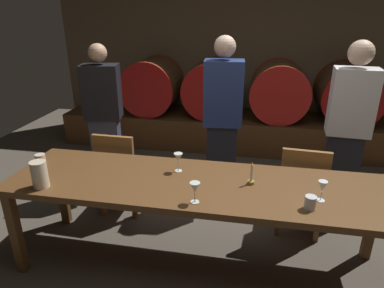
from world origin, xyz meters
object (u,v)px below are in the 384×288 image
(wine_barrel_center_right, at_px, (279,91))
(pitcher, at_px, (40,174))
(chair_left, at_px, (120,169))
(cup_center, at_px, (310,203))
(chair_right, at_px, (302,186))
(guest_left, at_px, (104,121))
(wine_barrel_far_left, at_px, (153,86))
(wine_barrel_far_right, at_px, (348,94))
(dining_table, at_px, (199,190))
(cup_left, at_px, (40,159))
(guest_right, at_px, (347,133))
(wine_glass_right, at_px, (322,187))
(wine_glass_center, at_px, (195,188))
(guest_center, at_px, (222,123))
(wine_barrel_center_left, at_px, (213,88))
(wine_glass_left, at_px, (178,158))
(candle_center, at_px, (251,178))

(wine_barrel_center_right, bearing_deg, pitcher, -121.37)
(chair_left, distance_m, cup_center, 1.90)
(chair_right, height_order, guest_left, guest_left)
(wine_barrel_far_left, distance_m, chair_right, 2.94)
(wine_barrel_far_right, bearing_deg, chair_right, -110.55)
(dining_table, relative_size, cup_left, 35.53)
(dining_table, height_order, guest_right, guest_right)
(wine_barrel_far_right, distance_m, chair_left, 3.30)
(guest_left, distance_m, pitcher, 1.32)
(wine_barrel_far_left, height_order, wine_glass_right, wine_barrel_far_left)
(wine_barrel_far_left, relative_size, guest_right, 0.47)
(wine_glass_center, relative_size, cup_center, 1.61)
(dining_table, bearing_deg, pitcher, -165.85)
(wine_barrel_far_left, distance_m, chair_left, 2.13)
(chair_left, relative_size, guest_center, 0.50)
(chair_right, bearing_deg, wine_barrel_far_right, -106.28)
(wine_barrel_center_left, bearing_deg, wine_glass_left, -88.78)
(wine_barrel_center_left, height_order, pitcher, wine_barrel_center_left)
(guest_right, relative_size, cup_left, 21.05)
(guest_right, bearing_deg, pitcher, 32.48)
(wine_glass_center, bearing_deg, cup_center, 4.45)
(guest_left, xyz_separation_m, wine_glass_left, (1.02, -0.88, 0.03))
(pitcher, height_order, wine_glass_center, pitcher)
(cup_center, bearing_deg, wine_barrel_far_right, 73.65)
(dining_table, xyz_separation_m, wine_glass_center, (0.02, -0.28, 0.17))
(guest_right, distance_m, pitcher, 2.66)
(guest_left, distance_m, wine_glass_right, 2.36)
(wine_barrel_center_left, relative_size, candle_center, 4.44)
(wine_barrel_far_left, bearing_deg, chair_left, -82.63)
(wine_barrel_center_left, distance_m, chair_left, 2.21)
(wine_barrel_center_left, xyz_separation_m, candle_center, (0.63, -2.66, -0.07))
(dining_table, relative_size, candle_center, 15.96)
(chair_left, relative_size, guest_left, 0.53)
(wine_glass_right, distance_m, cup_left, 2.23)
(dining_table, relative_size, cup_center, 31.69)
(wine_glass_right, bearing_deg, wine_glass_left, 166.02)
(dining_table, distance_m, wine_glass_right, 0.88)
(pitcher, distance_m, wine_glass_left, 1.03)
(wine_barrel_far_left, bearing_deg, wine_glass_center, -68.24)
(wine_glass_left, distance_m, cup_center, 1.04)
(chair_left, bearing_deg, candle_center, 157.20)
(wine_barrel_far_right, bearing_deg, wine_barrel_center_right, 180.00)
(wine_barrel_far_left, height_order, wine_barrel_center_left, same)
(wine_barrel_far_left, relative_size, cup_left, 9.89)
(wine_barrel_center_left, relative_size, cup_left, 9.89)
(wine_glass_left, height_order, cup_center, wine_glass_left)
(guest_center, bearing_deg, wine_barrel_far_left, -58.26)
(guest_center, height_order, cup_left, guest_center)
(wine_glass_center, bearing_deg, wine_barrel_center_right, 77.16)
(pitcher, height_order, cup_left, pitcher)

